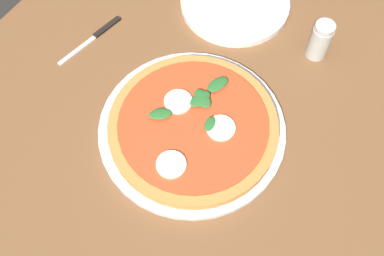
{
  "coord_description": "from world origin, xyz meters",
  "views": [
    {
      "loc": [
        0.35,
        0.23,
        1.5
      ],
      "look_at": [
        0.01,
        0.02,
        0.76
      ],
      "focal_mm": 42.8,
      "sensor_mm": 36.0,
      "label": 1
    }
  ],
  "objects_px": {
    "plate_white": "(235,3)",
    "pepper_shaker": "(320,40)",
    "serving_tray": "(192,129)",
    "dining_table": "(188,149)",
    "pizza": "(193,126)",
    "knife": "(97,34)"
  },
  "relations": [
    {
      "from": "pizza",
      "to": "knife",
      "type": "distance_m",
      "value": 0.3
    },
    {
      "from": "serving_tray",
      "to": "pepper_shaker",
      "type": "relative_size",
      "value": 4.01
    },
    {
      "from": "plate_white",
      "to": "pepper_shaker",
      "type": "height_order",
      "value": "pepper_shaker"
    },
    {
      "from": "serving_tray",
      "to": "pizza",
      "type": "xyz_separation_m",
      "value": [
        0.0,
        0.0,
        0.02
      ]
    },
    {
      "from": "dining_table",
      "to": "plate_white",
      "type": "xyz_separation_m",
      "value": [
        -0.3,
        -0.07,
        0.12
      ]
    },
    {
      "from": "dining_table",
      "to": "pizza",
      "type": "distance_m",
      "value": 0.14
    },
    {
      "from": "plate_white",
      "to": "pepper_shaker",
      "type": "bearing_deg",
      "value": 82.19
    },
    {
      "from": "dining_table",
      "to": "serving_tray",
      "type": "distance_m",
      "value": 0.12
    },
    {
      "from": "pizza",
      "to": "knife",
      "type": "relative_size",
      "value": 1.89
    },
    {
      "from": "pepper_shaker",
      "to": "dining_table",
      "type": "bearing_deg",
      "value": -26.09
    },
    {
      "from": "dining_table",
      "to": "pepper_shaker",
      "type": "distance_m",
      "value": 0.34
    },
    {
      "from": "dining_table",
      "to": "serving_tray",
      "type": "relative_size",
      "value": 3.27
    },
    {
      "from": "serving_tray",
      "to": "pizza",
      "type": "relative_size",
      "value": 1.11
    },
    {
      "from": "serving_tray",
      "to": "plate_white",
      "type": "xyz_separation_m",
      "value": [
        -0.31,
        -0.09,
        0.0
      ]
    },
    {
      "from": "dining_table",
      "to": "pepper_shaker",
      "type": "xyz_separation_m",
      "value": [
        -0.27,
        0.13,
        0.16
      ]
    },
    {
      "from": "serving_tray",
      "to": "pepper_shaker",
      "type": "height_order",
      "value": "pepper_shaker"
    },
    {
      "from": "serving_tray",
      "to": "plate_white",
      "type": "distance_m",
      "value": 0.32
    },
    {
      "from": "serving_tray",
      "to": "dining_table",
      "type": "bearing_deg",
      "value": -120.71
    },
    {
      "from": "dining_table",
      "to": "pizza",
      "type": "height_order",
      "value": "pizza"
    },
    {
      "from": "dining_table",
      "to": "knife",
      "type": "bearing_deg",
      "value": -105.87
    },
    {
      "from": "pizza",
      "to": "knife",
      "type": "height_order",
      "value": "pizza"
    },
    {
      "from": "serving_tray",
      "to": "plate_white",
      "type": "height_order",
      "value": "plate_white"
    }
  ]
}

